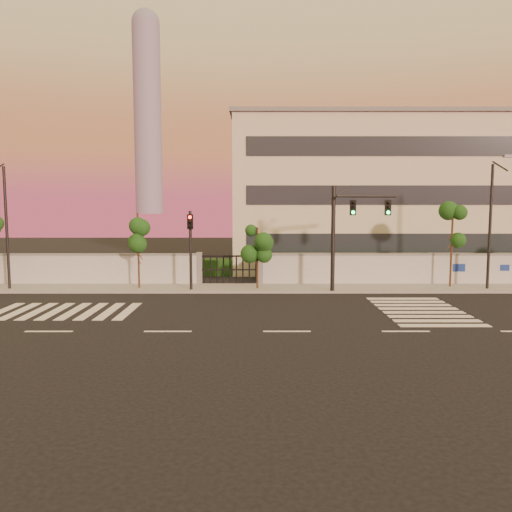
% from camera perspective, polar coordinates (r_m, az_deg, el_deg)
% --- Properties ---
extents(ground, '(120.00, 120.00, 0.00)m').
position_cam_1_polar(ground, '(21.20, 3.54, -8.61)').
color(ground, black).
rests_on(ground, ground).
extents(sidewalk, '(60.00, 3.00, 0.15)m').
position_cam_1_polar(sidewalk, '(31.45, 2.35, -3.69)').
color(sidewalk, gray).
rests_on(sidewalk, ground).
extents(perimeter_wall, '(60.00, 0.36, 2.20)m').
position_cam_1_polar(perimeter_wall, '(32.79, 2.43, -1.54)').
color(perimeter_wall, '#A9ACB1').
rests_on(perimeter_wall, ground).
extents(hedge_row, '(41.00, 4.25, 1.80)m').
position_cam_1_polar(hedge_row, '(35.59, 3.95, -1.37)').
color(hedge_row, '#14330F').
rests_on(hedge_row, ground).
extents(institutional_building, '(24.40, 12.40, 12.25)m').
position_cam_1_polar(institutional_building, '(43.71, 13.70, 6.84)').
color(institutional_building, beige).
rests_on(institutional_building, ground).
extents(distant_skyscraper, '(16.00, 16.00, 118.00)m').
position_cam_1_polar(distant_skyscraper, '(312.34, -12.31, 16.21)').
color(distant_skyscraper, gray).
rests_on(distant_skyscraper, ground).
extents(road_markings, '(57.00, 7.62, 0.02)m').
position_cam_1_polar(road_markings, '(24.81, -0.67, -6.43)').
color(road_markings, silver).
rests_on(road_markings, ground).
extents(street_tree_c, '(1.43, 1.14, 4.79)m').
position_cam_1_polar(street_tree_c, '(31.63, -13.30, 2.51)').
color(street_tree_c, '#382314').
rests_on(street_tree_c, ground).
extents(street_tree_d, '(1.53, 1.22, 3.92)m').
position_cam_1_polar(street_tree_d, '(30.64, 0.20, 1.37)').
color(street_tree_d, '#382314').
rests_on(street_tree_d, ground).
extents(street_tree_e, '(1.54, 1.23, 5.37)m').
position_cam_1_polar(street_tree_e, '(33.56, 21.55, 3.16)').
color(street_tree_e, '#382314').
rests_on(street_tree_e, ground).
extents(traffic_signal_main, '(4.00, 1.31, 6.43)m').
position_cam_1_polar(traffic_signal_main, '(30.16, 10.34, 3.43)').
color(traffic_signal_main, black).
rests_on(traffic_signal_main, ground).
extents(traffic_signal_secondary, '(0.38, 0.36, 4.94)m').
position_cam_1_polar(traffic_signal_secondary, '(30.40, -7.50, 1.74)').
color(traffic_signal_secondary, black).
rests_on(traffic_signal_secondary, ground).
extents(streetlight_west, '(0.48, 1.92, 7.97)m').
position_cam_1_polar(streetlight_west, '(33.90, -26.76, 3.57)').
color(streetlight_west, black).
rests_on(streetlight_west, ground).
extents(streetlight_east, '(0.48, 1.95, 8.12)m').
position_cam_1_polar(streetlight_east, '(33.49, 25.33, 3.75)').
color(streetlight_east, black).
rests_on(streetlight_east, ground).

